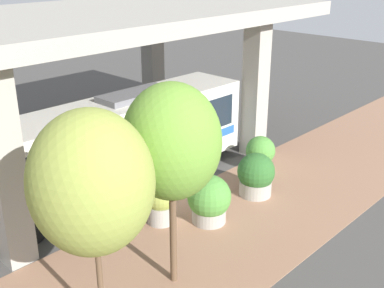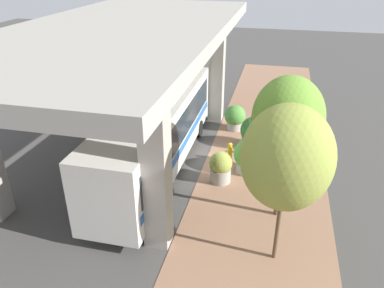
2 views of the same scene
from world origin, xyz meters
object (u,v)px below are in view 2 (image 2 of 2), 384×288
(bus, at_px, (157,131))
(planter_front, at_px, (253,133))
(fire_hydrant, at_px, (230,152))
(street_tree_far, at_px, (287,158))
(planter_extra, at_px, (220,167))
(planter_back, at_px, (235,118))
(street_tree_near, at_px, (288,118))
(planter_middle, at_px, (249,156))

(bus, height_order, planter_front, bus)
(bus, distance_m, fire_hydrant, 4.03)
(planter_front, height_order, street_tree_far, street_tree_far)
(fire_hydrant, height_order, planter_front, planter_front)
(bus, bearing_deg, planter_extra, 170.82)
(planter_front, distance_m, planter_back, 2.44)
(street_tree_near, xyz_separation_m, street_tree_far, (-0.02, 2.55, -0.26))
(planter_middle, bearing_deg, street_tree_far, 104.60)
(planter_front, relative_size, street_tree_far, 0.30)
(fire_hydrant, height_order, planter_middle, planter_middle)
(planter_middle, bearing_deg, fire_hydrant, -38.38)
(planter_front, relative_size, planter_middle, 0.99)
(planter_front, bearing_deg, street_tree_near, 104.22)
(planter_back, xyz_separation_m, street_tree_near, (-2.81, 8.03, 3.57))
(bus, xyz_separation_m, planter_middle, (-4.46, -0.67, -1.20))
(street_tree_far, bearing_deg, planter_back, -75.02)
(planter_front, height_order, planter_middle, planter_middle)
(planter_middle, relative_size, planter_extra, 1.16)
(bus, xyz_separation_m, planter_back, (-3.12, -5.53, -1.29))
(street_tree_near, bearing_deg, planter_back, -70.74)
(fire_hydrant, relative_size, planter_middle, 0.60)
(fire_hydrant, distance_m, planter_extra, 2.05)
(planter_extra, distance_m, street_tree_near, 4.90)
(planter_front, xyz_separation_m, planter_middle, (-0.04, 2.79, 0.02))
(bus, relative_size, street_tree_near, 2.09)
(fire_hydrant, relative_size, planter_extra, 0.69)
(planter_extra, relative_size, street_tree_near, 0.26)
(planter_middle, xyz_separation_m, planter_back, (1.34, -4.86, -0.09))
(planter_front, distance_m, street_tree_near, 7.08)
(fire_hydrant, distance_m, planter_back, 4.04)
(planter_front, relative_size, planter_back, 1.13)
(fire_hydrant, bearing_deg, street_tree_far, 111.23)
(planter_middle, distance_m, planter_back, 5.04)
(planter_middle, height_order, planter_extra, planter_middle)
(planter_back, bearing_deg, fire_hydrant, 94.02)
(bus, bearing_deg, planter_back, -119.45)
(planter_front, bearing_deg, planter_extra, 73.48)
(planter_extra, xyz_separation_m, street_tree_far, (-2.72, 4.53, 3.32))
(planter_front, relative_size, planter_extra, 1.14)
(fire_hydrant, xyz_separation_m, planter_extra, (0.17, 2.03, 0.23))
(planter_front, bearing_deg, bus, 38.06)
(planter_front, relative_size, street_tree_near, 0.30)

